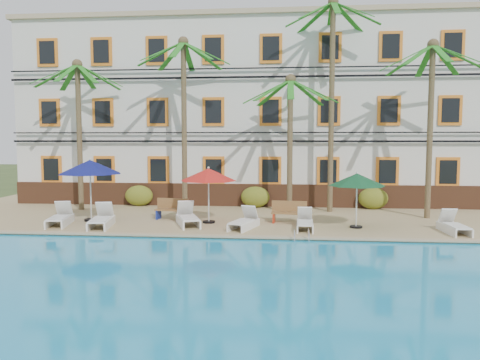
# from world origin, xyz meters

# --- Properties ---
(ground) EXTENTS (100.00, 100.00, 0.00)m
(ground) POSITION_xyz_m (0.00, 0.00, 0.00)
(ground) COLOR #384C23
(ground) RESTS_ON ground
(pool_deck) EXTENTS (30.00, 12.00, 0.25)m
(pool_deck) POSITION_xyz_m (0.00, 5.00, 0.12)
(pool_deck) COLOR tan
(pool_deck) RESTS_ON ground
(swimming_pool) EXTENTS (26.00, 12.00, 0.20)m
(swimming_pool) POSITION_xyz_m (0.00, -7.00, 0.10)
(swimming_pool) COLOR #1B98CF
(swimming_pool) RESTS_ON ground
(pool_coping) EXTENTS (30.00, 0.35, 0.06)m
(pool_coping) POSITION_xyz_m (0.00, -0.90, 0.28)
(pool_coping) COLOR tan
(pool_coping) RESTS_ON pool_deck
(hotel_building) EXTENTS (25.40, 6.44, 10.22)m
(hotel_building) POSITION_xyz_m (0.00, 9.98, 5.37)
(hotel_building) COLOR silver
(hotel_building) RESTS_ON pool_deck
(palm_a) EXTENTS (4.50, 4.50, 7.50)m
(palm_a) POSITION_xyz_m (-7.99, 5.03, 5.11)
(palm_a) COLOR brown
(palm_a) RESTS_ON pool_deck
(palm_b) EXTENTS (4.50, 4.50, 8.45)m
(palm_b) POSITION_xyz_m (-2.62, 4.87, 5.66)
(palm_b) COLOR brown
(palm_b) RESTS_ON pool_deck
(palm_c) EXTENTS (4.50, 4.50, 6.61)m
(palm_c) POSITION_xyz_m (2.49, 4.81, 4.59)
(palm_c) COLOR brown
(palm_c) RESTS_ON pool_deck
(palm_d) EXTENTS (4.50, 4.50, 10.30)m
(palm_d) POSITION_xyz_m (4.48, 5.54, 6.69)
(palm_d) COLOR brown
(palm_d) RESTS_ON pool_deck
(palm_e) EXTENTS (4.50, 4.50, 7.95)m
(palm_e) POSITION_xyz_m (8.68, 4.04, 5.37)
(palm_e) COLOR brown
(palm_e) RESTS_ON pool_deck
(shrub_left) EXTENTS (1.50, 0.90, 1.10)m
(shrub_left) POSITION_xyz_m (-5.49, 6.60, 0.80)
(shrub_left) COLOR #1E5317
(shrub_left) RESTS_ON pool_deck
(shrub_mid) EXTENTS (1.50, 0.90, 1.10)m
(shrub_mid) POSITION_xyz_m (0.73, 6.60, 0.80)
(shrub_mid) COLOR #1E5317
(shrub_mid) RESTS_ON pool_deck
(shrub_right) EXTENTS (1.50, 0.90, 1.10)m
(shrub_right) POSITION_xyz_m (6.76, 6.60, 0.80)
(shrub_right) COLOR #1E5317
(shrub_right) RESTS_ON pool_deck
(umbrella_blue) EXTENTS (2.75, 2.75, 2.74)m
(umbrella_blue) POSITION_xyz_m (-6.15, 1.92, 2.59)
(umbrella_blue) COLOR black
(umbrella_blue) RESTS_ON pool_deck
(umbrella_red) EXTENTS (2.40, 2.40, 2.41)m
(umbrella_red) POSITION_xyz_m (-0.96, 1.93, 2.30)
(umbrella_red) COLOR black
(umbrella_red) RESTS_ON pool_deck
(umbrella_green) EXTENTS (2.27, 2.27, 2.27)m
(umbrella_green) POSITION_xyz_m (5.13, 1.38, 2.18)
(umbrella_green) COLOR black
(umbrella_green) RESTS_ON pool_deck
(lounger_a) EXTENTS (1.10, 2.10, 0.94)m
(lounger_a) POSITION_xyz_m (-7.04, 0.85, 0.56)
(lounger_a) COLOR white
(lounger_a) RESTS_ON pool_deck
(lounger_b) EXTENTS (1.07, 2.15, 0.97)m
(lounger_b) POSITION_xyz_m (-5.14, 0.55, 0.57)
(lounger_b) COLOR white
(lounger_b) RESTS_ON pool_deck
(lounger_c) EXTENTS (1.42, 2.19, 0.97)m
(lounger_c) POSITION_xyz_m (-1.74, 1.28, 0.57)
(lounger_c) COLOR white
(lounger_c) RESTS_ON pool_deck
(lounger_d) EXTENTS (1.20, 1.96, 0.87)m
(lounger_d) POSITION_xyz_m (0.65, 0.80, 0.53)
(lounger_d) COLOR white
(lounger_d) RESTS_ON pool_deck
(lounger_e) EXTENTS (0.69, 1.80, 0.84)m
(lounger_e) POSITION_xyz_m (3.06, 0.83, 0.52)
(lounger_e) COLOR white
(lounger_e) RESTS_ON pool_deck
(lounger_f) EXTENTS (0.77, 1.89, 0.87)m
(lounger_f) POSITION_xyz_m (8.66, 0.65, 0.53)
(lounger_f) COLOR white
(lounger_f) RESTS_ON pool_deck
(bench_left) EXTENTS (1.56, 0.71, 0.93)m
(bench_left) POSITION_xyz_m (-2.70, 2.63, 0.72)
(bench_left) COLOR olive
(bench_left) RESTS_ON pool_deck
(bench_right) EXTENTS (1.54, 0.61, 0.93)m
(bench_right) POSITION_xyz_m (2.46, 2.24, 0.72)
(bench_right) COLOR olive
(bench_right) RESTS_ON pool_deck
(pool_ladder) EXTENTS (0.54, 0.74, 0.74)m
(pool_ladder) POSITION_xyz_m (2.86, -1.00, 0.25)
(pool_ladder) COLOR silver
(pool_ladder) RESTS_ON ground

